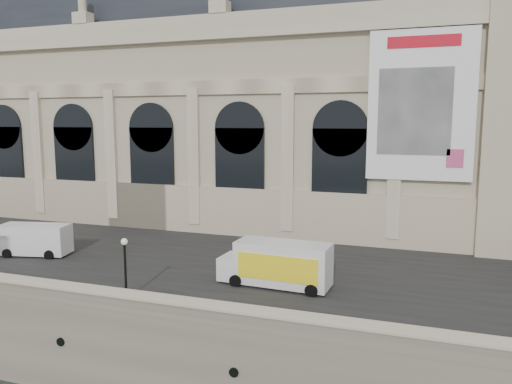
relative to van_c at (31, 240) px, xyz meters
The scene contains 7 objects.
quay 27.69m from the van_c, 71.43° to the left, with size 160.00×70.00×6.00m, color gray.
street 10.09m from the van_c, 29.45° to the left, with size 160.00×24.00×0.06m, color #2D2D2D.
parapet 12.18m from the van_c, 44.27° to the right, with size 160.00×1.40×1.21m.
museum 25.16m from the van_c, 82.86° to the left, with size 69.00×18.70×29.10m.
van_c is the anchor object (origin of this frame).
box_truck 22.74m from the van_c, ahead, with size 8.12×3.19×3.22m.
lamp_right 15.87m from the van_c, 25.83° to the right, with size 0.43×0.43×4.21m.
Camera 1 is at (23.86, -24.63, 17.71)m, focal length 35.00 mm.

